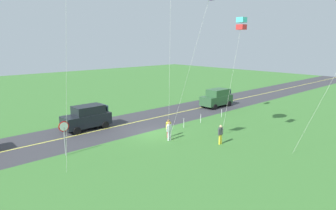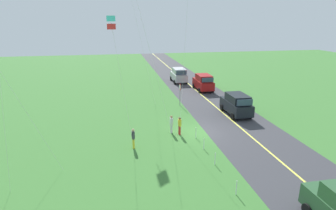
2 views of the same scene
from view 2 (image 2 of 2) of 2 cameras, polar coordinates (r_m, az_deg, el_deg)
The scene contains 15 objects.
ground_plane at distance 24.67m, azimuth 6.56°, elevation -5.63°, with size 120.00×120.00×0.10m, color #3D7533.
asphalt_road at distance 26.07m, azimuth 15.02°, elevation -4.72°, with size 120.00×7.00×0.00m, color #38383D.
road_centre_stripe at distance 26.07m, azimuth 15.02°, elevation -4.71°, with size 120.00×0.16×0.00m, color #E5E04C.
car_suv_foreground at distance 29.30m, azimuth 14.07°, elevation 0.18°, with size 4.40×2.12×2.24m.
car_parked_east_near at distance 38.87m, azimuth 7.37°, elevation 4.73°, with size 4.40×2.12×2.24m.
car_parked_east_far at distance 43.75m, azimuth 2.25°, elevation 6.26°, with size 4.40×2.12×2.24m.
stop_sign at distance 31.45m, azimuth 2.51°, elevation 3.09°, with size 0.76×0.08×2.56m.
person_adult_near at distance 23.60m, azimuth 2.43°, elevation -4.21°, with size 0.58×0.22×1.60m.
person_adult_companion at distance 21.34m, azimuth -7.24°, elevation -6.76°, with size 0.58×0.22×1.60m.
person_child_watcher at distance 23.92m, azimuth 0.71°, elevation -3.89°, with size 0.58×0.22×1.60m.
kite_blue_mid at distance 19.06m, azimuth -11.74°, elevation 16.39°, with size 0.71×1.44×9.78m.
fence_post_0 at distance 16.61m, azimuth 14.06°, elevation -16.35°, with size 0.05×0.05×0.90m, color silver.
fence_post_1 at distance 19.31m, azimuth 9.78°, elevation -10.97°, with size 0.05×0.05×0.90m, color silver.
fence_post_2 at distance 21.35m, azimuth 7.48°, elevation -7.97°, with size 0.05×0.05×0.90m, color silver.
fence_post_3 at distance 23.21m, azimuth 5.83°, elevation -5.77°, with size 0.05×0.05×0.90m, color silver.
Camera 2 is at (-21.62, 7.04, 9.51)m, focal length 29.26 mm.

